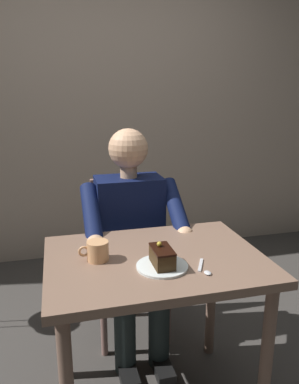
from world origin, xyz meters
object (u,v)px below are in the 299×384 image
chair (127,248)px  seated_person (132,238)px  coffee_cup (97,250)px  cake_slice (163,256)px  dining_table (155,280)px  dessert_spoon (204,269)px

chair → seated_person: (0.00, 0.17, 0.14)m
coffee_cup → cake_slice: bearing=152.3°
dining_table → cake_slice: bearing=92.5°
dining_table → dessert_spoon: 0.25m
chair → dessert_spoon: bearing=100.5°
seated_person → coffee_cup: bearing=62.2°
chair → dessert_spoon: size_ratio=6.50×
dining_table → seated_person: (0.00, -0.47, 0.01)m
coffee_cup → dessert_spoon: 0.43m
chair → coffee_cup: (0.23, 0.62, 0.28)m
cake_slice → coffee_cup: (0.24, -0.13, -0.00)m
dessert_spoon → cake_slice: bearing=-23.4°
dining_table → dessert_spoon: size_ratio=6.40×
cake_slice → coffee_cup: size_ratio=1.09×
dining_table → coffee_cup: size_ratio=7.30×
chair → coffee_cup: chair is taller
cake_slice → dessert_spoon: bearing=156.6°
seated_person → chair: bearing=-90.0°
seated_person → dining_table: bearing=90.0°
chair → dessert_spoon: 0.86m
coffee_cup → chair: bearing=-110.8°
dining_table → coffee_cup: 0.28m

